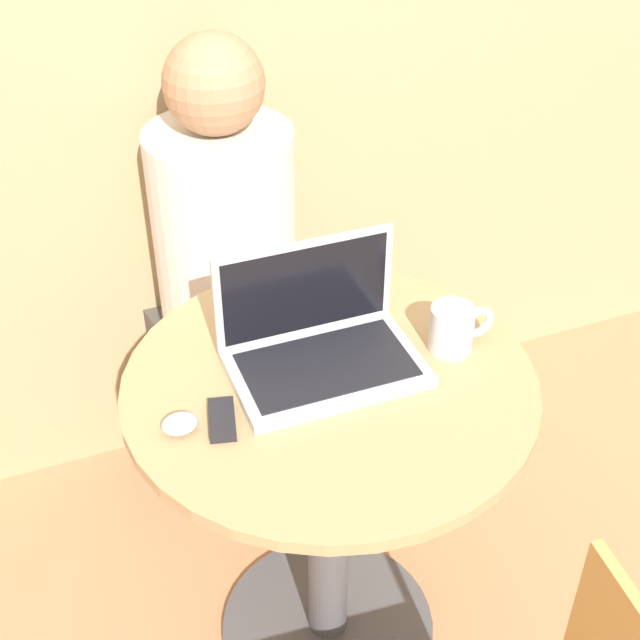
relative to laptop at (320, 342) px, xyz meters
name	(u,v)px	position (x,y,z in m)	size (l,w,h in m)	color
ground_plane	(328,627)	(0.00, -0.05, -0.81)	(12.00, 12.00, 0.00)	tan
round_table	(329,470)	(0.00, -0.05, -0.29)	(0.77, 0.77, 0.77)	#4C4C51
laptop	(320,342)	(0.00, 0.00, 0.00)	(0.35, 0.23, 0.22)	#B7B7BC
cell_phone	(222,420)	(-0.22, -0.09, -0.04)	(0.07, 0.11, 0.02)	black
computer_mouse	(180,424)	(-0.29, -0.09, -0.03)	(0.06, 0.05, 0.03)	#B2B2B7
coffee_cup	(453,327)	(0.25, -0.05, 0.00)	(0.13, 0.08, 0.09)	white
person_seated	(221,304)	(-0.04, 0.59, -0.30)	(0.38, 0.54, 1.23)	#4C4742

